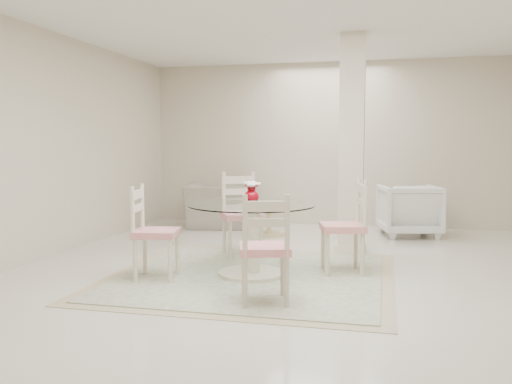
% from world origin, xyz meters
% --- Properties ---
extents(ground, '(7.00, 7.00, 0.00)m').
position_xyz_m(ground, '(0.00, 0.00, 0.00)').
color(ground, silver).
rests_on(ground, ground).
extents(room_shell, '(6.02, 7.02, 2.71)m').
position_xyz_m(room_shell, '(0.00, 0.00, 1.86)').
color(room_shell, beige).
rests_on(room_shell, ground).
extents(column, '(0.30, 0.30, 2.70)m').
position_xyz_m(column, '(0.50, 1.30, 1.35)').
color(column, beige).
rests_on(column, ground).
extents(area_rug, '(2.83, 2.83, 0.02)m').
position_xyz_m(area_rug, '(-0.40, -0.27, 0.01)').
color(area_rug, tan).
rests_on(area_rug, ground).
extents(dining_table, '(1.29, 1.29, 0.74)m').
position_xyz_m(dining_table, '(-0.40, -0.27, 0.38)').
color(dining_table, beige).
rests_on(dining_table, ground).
extents(red_vase, '(0.18, 0.17, 0.23)m').
position_xyz_m(red_vase, '(-0.40, -0.27, 0.86)').
color(red_vase, '#9D0413').
rests_on(red_vase, dining_table).
extents(dining_chair_east, '(0.53, 0.53, 1.09)m').
position_xyz_m(dining_chair_east, '(0.56, 0.08, 0.57)').
color(dining_chair_east, beige).
rests_on(dining_chair_east, ground).
extents(dining_chair_north, '(0.60, 0.60, 1.12)m').
position_xyz_m(dining_chair_north, '(-0.77, 0.69, 0.59)').
color(dining_chair_north, beige).
rests_on(dining_chair_north, ground).
extents(dining_chair_west, '(0.48, 0.48, 1.04)m').
position_xyz_m(dining_chair_west, '(-1.36, -0.61, 0.55)').
color(dining_chair_west, '#F0E3C6').
rests_on(dining_chair_west, ground).
extents(dining_chair_south, '(0.51, 0.51, 1.04)m').
position_xyz_m(dining_chair_south, '(-0.05, -1.22, 0.55)').
color(dining_chair_south, beige).
rests_on(dining_chair_south, ground).
extents(recliner_taupe, '(1.25, 1.15, 0.71)m').
position_xyz_m(recliner_taupe, '(-1.69, 2.83, 0.35)').
color(recliner_taupe, gray).
rests_on(recliner_taupe, ground).
extents(armchair_white, '(0.98, 0.99, 0.76)m').
position_xyz_m(armchair_white, '(1.27, 2.69, 0.38)').
color(armchair_white, white).
rests_on(armchair_white, ground).
extents(side_table, '(0.48, 0.48, 0.50)m').
position_xyz_m(side_table, '(-0.75, 2.22, 0.23)').
color(side_table, '#CDB57E').
rests_on(side_table, ground).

